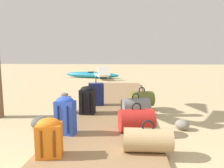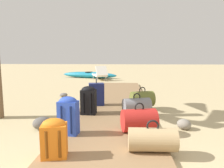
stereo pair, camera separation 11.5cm
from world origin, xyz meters
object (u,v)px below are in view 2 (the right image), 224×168
(backpack_orange, at_px, (54,137))
(duffel_bag_grey, at_px, (137,106))
(duffel_bag_olive, at_px, (142,99))
(suitcase_navy, at_px, (96,94))
(duffel_bag_red, at_px, (139,120))
(duffel_bag_tan, at_px, (152,139))
(lounge_chair, at_px, (100,74))
(backpack_black, at_px, (89,99))
(kayak, at_px, (89,75))
(backpack_blue, at_px, (68,115))

(backpack_orange, height_order, duffel_bag_grey, backpack_orange)
(duffel_bag_olive, height_order, duffel_bag_grey, duffel_bag_olive)
(suitcase_navy, bearing_deg, duffel_bag_red, -61.69)
(duffel_bag_red, height_order, suitcase_navy, suitcase_navy)
(duffel_bag_tan, height_order, suitcase_navy, suitcase_navy)
(backpack_orange, distance_m, duffel_bag_grey, 2.32)
(backpack_orange, relative_size, lounge_chair, 0.30)
(backpack_black, height_order, lounge_chair, lounge_chair)
(backpack_black, height_order, duffel_bag_grey, backpack_black)
(backpack_orange, bearing_deg, kayak, 97.61)
(backpack_orange, distance_m, lounge_chair, 9.04)
(backpack_black, xyz_separation_m, kayak, (-1.42, 8.12, -0.21))
(duffel_bag_grey, bearing_deg, duffel_bag_tan, -86.60)
(duffel_bag_tan, bearing_deg, duffel_bag_red, 99.91)
(duffel_bag_tan, xyz_separation_m, suitcase_navy, (-1.08, 2.49, 0.12))
(duffel_bag_olive, distance_m, duffel_bag_red, 1.72)
(backpack_black, distance_m, backpack_blue, 1.18)
(duffel_bag_red, xyz_separation_m, backpack_blue, (-1.12, -0.22, 0.13))
(suitcase_navy, bearing_deg, duffel_bag_olive, -3.15)
(backpack_orange, distance_m, duffel_bag_red, 1.45)
(duffel_bag_grey, xyz_separation_m, kayak, (-2.45, 8.01, -0.06))
(backpack_orange, distance_m, duffel_bag_tan, 1.25)
(duffel_bag_tan, relative_size, backpack_blue, 1.03)
(kayak, bearing_deg, backpack_black, -80.07)
(backpack_orange, xyz_separation_m, kayak, (-1.34, 10.04, -0.15))
(duffel_bag_tan, bearing_deg, duffel_bag_grey, 93.40)
(duffel_bag_grey, xyz_separation_m, suitcase_navy, (-0.98, 0.70, 0.11))
(backpack_blue, bearing_deg, duffel_bag_tan, -21.87)
(duffel_bag_tan, relative_size, lounge_chair, 0.38)
(backpack_black, height_order, duffel_bag_tan, backpack_black)
(suitcase_navy, relative_size, lounge_chair, 0.43)
(backpack_black, height_order, suitcase_navy, suitcase_navy)
(duffel_bag_olive, height_order, lounge_chair, lounge_chair)
(duffel_bag_red, relative_size, duffel_bag_tan, 1.00)
(duffel_bag_tan, distance_m, lounge_chair, 8.96)
(duffel_bag_grey, bearing_deg, duffel_bag_olive, 75.19)
(duffel_bag_olive, xyz_separation_m, backpack_blue, (-1.31, -1.93, 0.13))
(duffel_bag_tan, bearing_deg, duffel_bag_olive, 88.52)
(backpack_blue, height_order, duffel_bag_grey, backpack_blue)
(duffel_bag_tan, bearing_deg, backpack_blue, 158.13)
(backpack_blue, relative_size, suitcase_navy, 0.86)
(duffel_bag_red, distance_m, kayak, 9.40)
(lounge_chair, bearing_deg, kayak, 127.67)
(backpack_blue, bearing_deg, backpack_orange, -87.71)
(backpack_blue, distance_m, suitcase_navy, 2.00)
(duffel_bag_red, bearing_deg, backpack_blue, -169.04)
(duffel_bag_tan, height_order, backpack_blue, backpack_blue)
(lounge_chair, distance_m, kayak, 1.29)
(duffel_bag_olive, bearing_deg, lounge_chair, 106.12)
(backpack_orange, bearing_deg, duffel_bag_grey, 61.28)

